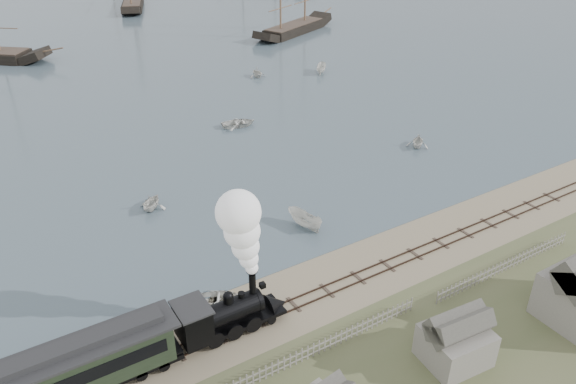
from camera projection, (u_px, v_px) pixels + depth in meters
ground at (323, 273)px, 44.79m from camera, size 600.00×600.00×0.00m
rail_track at (338, 286)px, 43.30m from camera, size 120.00×1.80×0.16m
picket_fence_west at (303, 362)px, 36.66m from camera, size 19.00×0.10×1.20m
picket_fence_east at (504, 271)px, 44.96m from camera, size 15.00×0.10×1.20m
shed_mid at (452, 359)px, 36.84m from camera, size 4.00×3.50×3.60m
locomotive at (241, 272)px, 37.24m from camera, size 8.22×3.07×10.25m
passenger_coach at (58, 374)px, 32.88m from camera, size 14.64×2.82×3.55m
beached_dinghy at (221, 298)px, 41.58m from camera, size 3.83×4.18×0.71m
rowboat_1 at (151, 202)px, 52.74m from camera, size 3.93×3.93×1.57m
rowboat_2 at (304, 220)px, 50.07m from camera, size 4.02×2.40×1.46m
rowboat_3 at (239, 123)px, 70.27m from camera, size 3.82×4.78×0.89m
rowboat_4 at (418, 141)px, 64.79m from camera, size 3.80×3.83×1.53m
rowboat_5 at (321, 69)px, 88.81m from camera, size 3.58×3.44×1.39m
rowboat_7 at (257, 72)px, 86.95m from camera, size 3.08×2.70×1.54m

